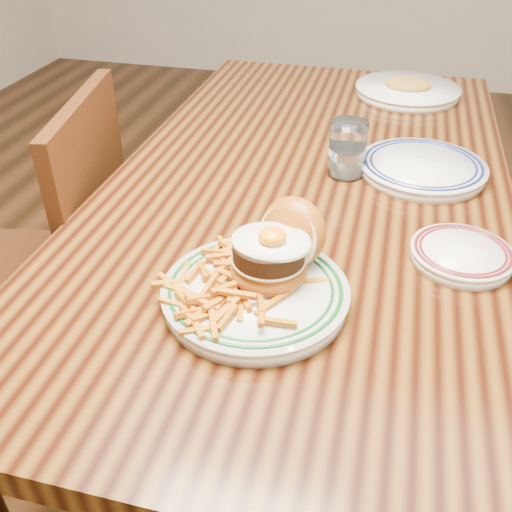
% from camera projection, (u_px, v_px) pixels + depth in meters
% --- Properties ---
extents(floor, '(6.00, 6.00, 0.00)m').
position_uv_depth(floor, '(296.00, 407.00, 1.67)').
color(floor, black).
rests_on(floor, ground).
extents(table, '(0.85, 1.60, 0.75)m').
position_uv_depth(table, '(307.00, 213.00, 1.29)').
color(table, black).
rests_on(table, floor).
extents(chair_left, '(0.50, 0.50, 0.92)m').
position_uv_depth(chair_left, '(59.00, 267.00, 1.41)').
color(chair_left, '#3E1F0D').
rests_on(chair_left, floor).
extents(main_plate, '(0.29, 0.31, 0.14)m').
position_uv_depth(main_plate, '(262.00, 277.00, 0.89)').
color(main_plate, white).
rests_on(main_plate, table).
extents(side_plate, '(0.17, 0.18, 0.03)m').
position_uv_depth(side_plate, '(462.00, 254.00, 0.98)').
color(side_plate, white).
rests_on(side_plate, table).
extents(rear_plate, '(0.28, 0.28, 0.03)m').
position_uv_depth(rear_plate, '(422.00, 167.00, 1.25)').
color(rear_plate, white).
rests_on(rear_plate, table).
extents(water_glass, '(0.08, 0.08, 0.12)m').
position_uv_depth(water_glass, '(347.00, 152.00, 1.23)').
color(water_glass, white).
rests_on(water_glass, table).
extents(far_plate, '(0.30, 0.30, 0.05)m').
position_uv_depth(far_plate, '(407.00, 90.00, 1.66)').
color(far_plate, white).
rests_on(far_plate, table).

